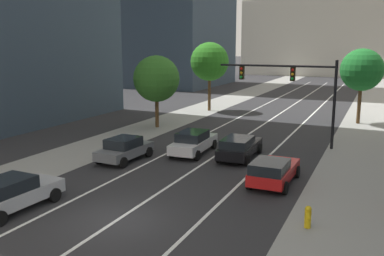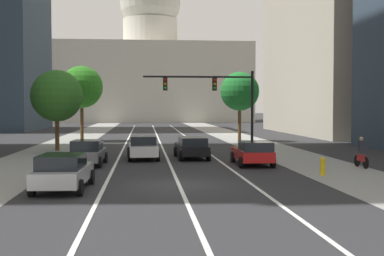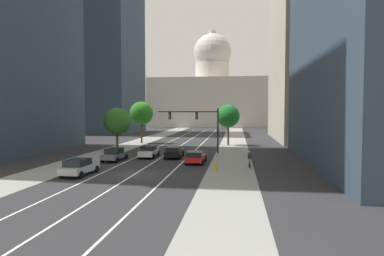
% 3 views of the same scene
% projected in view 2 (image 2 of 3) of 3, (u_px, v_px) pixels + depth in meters
% --- Properties ---
extents(ground_plane, '(400.00, 400.00, 0.00)m').
position_uv_depth(ground_plane, '(157.00, 135.00, 62.15)').
color(ground_plane, '#2B2B2D').
extents(sidewalk_left, '(4.53, 130.00, 0.01)m').
position_uv_depth(sidewalk_left, '(79.00, 137.00, 56.38)').
color(sidewalk_left, gray).
rests_on(sidewalk_left, ground).
extents(sidewalk_right, '(4.53, 130.00, 0.01)m').
position_uv_depth(sidewalk_right, '(234.00, 137.00, 57.97)').
color(sidewalk_right, gray).
rests_on(sidewalk_right, ground).
extents(lane_stripe_left, '(0.16, 90.00, 0.01)m').
position_uv_depth(lane_stripe_left, '(126.00, 144.00, 46.94)').
color(lane_stripe_left, white).
rests_on(lane_stripe_left, ground).
extents(lane_stripe_center, '(0.16, 90.00, 0.01)m').
position_uv_depth(lane_stripe_center, '(161.00, 143.00, 47.23)').
color(lane_stripe_center, white).
rests_on(lane_stripe_center, ground).
extents(lane_stripe_right, '(0.16, 90.00, 0.01)m').
position_uv_depth(lane_stripe_right, '(195.00, 143.00, 47.52)').
color(lane_stripe_right, white).
rests_on(lane_stripe_right, ground).
extents(capitol_building, '(43.60, 25.20, 34.98)m').
position_uv_depth(capitol_building, '(150.00, 72.00, 118.75)').
color(capitol_building, beige).
rests_on(capitol_building, ground).
extents(car_black, '(2.11, 4.82, 1.42)m').
position_uv_depth(car_black, '(192.00, 147.00, 33.59)').
color(car_black, black).
rests_on(car_black, ground).
extents(car_silver, '(2.17, 4.48, 1.48)m').
position_uv_depth(car_silver, '(63.00, 171.00, 20.83)').
color(car_silver, '#B2B5BA').
rests_on(car_silver, ground).
extents(car_white, '(2.12, 4.86, 1.51)m').
position_uv_depth(car_white, '(143.00, 147.00, 33.29)').
color(car_white, silver).
rests_on(car_white, ground).
extents(car_red, '(2.04, 4.30, 1.42)m').
position_uv_depth(car_red, '(253.00, 152.00, 29.69)').
color(car_red, red).
rests_on(car_red, ground).
extents(car_gray, '(2.10, 4.17, 1.46)m').
position_uv_depth(car_gray, '(87.00, 152.00, 29.65)').
color(car_gray, slate).
rests_on(car_gray, ground).
extents(traffic_signal_mast, '(8.29, 0.39, 6.06)m').
position_uv_depth(traffic_signal_mast, '(216.00, 93.00, 38.60)').
color(traffic_signal_mast, black).
rests_on(traffic_signal_mast, ground).
extents(fire_hydrant, '(0.26, 0.35, 0.91)m').
position_uv_depth(fire_hydrant, '(323.00, 166.00, 25.33)').
color(fire_hydrant, yellow).
rests_on(fire_hydrant, ground).
extents(cyclist, '(0.37, 1.70, 1.72)m').
position_uv_depth(cyclist, '(362.00, 153.00, 28.46)').
color(cyclist, black).
rests_on(cyclist, ground).
extents(street_tree_mid_right, '(3.77, 3.77, 6.75)m').
position_uv_depth(street_tree_mid_right, '(240.00, 91.00, 49.95)').
color(street_tree_mid_right, '#51381E').
rests_on(street_tree_mid_right, ground).
extents(street_tree_mid_left, '(4.10, 4.10, 7.35)m').
position_uv_depth(street_tree_mid_left, '(82.00, 87.00, 50.16)').
color(street_tree_mid_left, '#51381E').
rests_on(street_tree_mid_left, ground).
extents(street_tree_near_left, '(3.96, 3.96, 6.19)m').
position_uv_depth(street_tree_near_left, '(57.00, 96.00, 39.53)').
color(street_tree_near_left, '#51381E').
rests_on(street_tree_near_left, ground).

